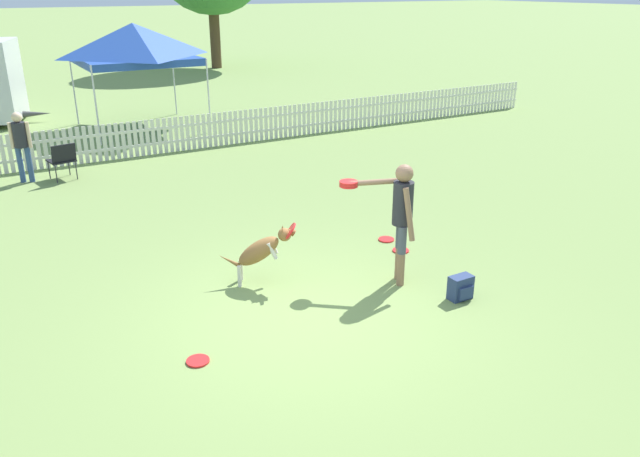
{
  "coord_description": "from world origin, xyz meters",
  "views": [
    {
      "loc": [
        -3.42,
        -6.13,
        3.96
      ],
      "look_at": [
        0.6,
        0.75,
        0.82
      ],
      "focal_mm": 35.0,
      "sensor_mm": 36.0,
      "label": 1
    }
  ],
  "objects": [
    {
      "name": "handler_person",
      "position": [
        1.55,
        0.24,
        1.09
      ],
      "size": [
        0.84,
        1.02,
        1.72
      ],
      "rotation": [
        0.0,
        0.0,
        1.07
      ],
      "color": "#8C664C",
      "rests_on": "ground_plane"
    },
    {
      "name": "folding_chair_blue_left",
      "position": [
        -1.65,
        7.82,
        0.48
      ],
      "size": [
        0.6,
        0.61,
        0.81
      ],
      "rotation": [
        0.0,
        0.0,
        3.33
      ],
      "color": "#333338",
      "rests_on": "ground_plane"
    },
    {
      "name": "frisbee_midfield",
      "position": [
        2.34,
        1.55,
        0.01
      ],
      "size": [
        0.26,
        0.26,
        0.02
      ],
      "color": "red",
      "rests_on": "ground_plane"
    },
    {
      "name": "leaping_dog",
      "position": [
        -0.11,
        1.14,
        0.52
      ],
      "size": [
        1.04,
        0.67,
        0.91
      ],
      "rotation": [
        0.0,
        0.0,
        -2.08
      ],
      "color": "olive",
      "rests_on": "ground_plane"
    },
    {
      "name": "ground_plane",
      "position": [
        0.0,
        0.0,
        0.0
      ],
      "size": [
        240.0,
        240.0,
        0.0
      ],
      "primitive_type": "plane",
      "color": "olive"
    },
    {
      "name": "canopy_tent_main",
      "position": [
        1.23,
        12.15,
        2.4
      ],
      "size": [
        3.1,
        3.1,
        2.95
      ],
      "color": "silver",
      "rests_on": "ground_plane"
    },
    {
      "name": "picket_fence",
      "position": [
        0.0,
        9.0,
        0.44
      ],
      "size": [
        26.33,
        0.04,
        0.87
      ],
      "color": "silver",
      "rests_on": "ground_plane"
    },
    {
      "name": "frisbee_near_dog",
      "position": [
        -1.59,
        -0.28,
        0.01
      ],
      "size": [
        0.26,
        0.26,
        0.02
      ],
      "color": "red",
      "rests_on": "ground_plane"
    },
    {
      "name": "backpack_on_grass",
      "position": [
        1.98,
        -0.63,
        0.16
      ],
      "size": [
        0.32,
        0.22,
        0.33
      ],
      "color": "navy",
      "rests_on": "ground_plane"
    },
    {
      "name": "spectator_standing",
      "position": [
        -2.37,
        8.07,
        0.89
      ],
      "size": [
        0.4,
        0.27,
        1.5
      ],
      "rotation": [
        0.0,
        0.0,
        2.8
      ],
      "color": "#334C7A",
      "rests_on": "ground_plane"
    },
    {
      "name": "frisbee_near_handler",
      "position": [
        2.27,
        1.06,
        0.01
      ],
      "size": [
        0.26,
        0.26,
        0.02
      ],
      "color": "red",
      "rests_on": "ground_plane"
    }
  ]
}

